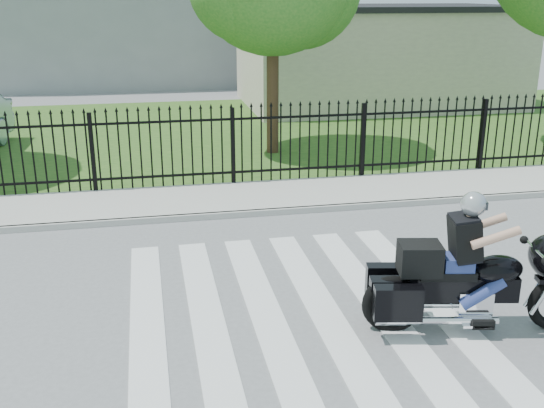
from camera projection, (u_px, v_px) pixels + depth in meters
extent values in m
plane|color=slate|center=(295.00, 312.00, 8.74)|extent=(120.00, 120.00, 0.00)
cube|color=#ADAAA3|center=(240.00, 198.00, 13.37)|extent=(40.00, 2.00, 0.12)
cube|color=#ADAAA3|center=(248.00, 214.00, 12.44)|extent=(40.00, 0.12, 0.12)
cube|color=#29521C|center=(207.00, 132.00, 19.89)|extent=(40.00, 12.00, 0.02)
cube|color=black|center=(233.00, 172.00, 14.20)|extent=(26.00, 0.04, 0.05)
cube|color=black|center=(232.00, 119.00, 13.82)|extent=(26.00, 0.04, 0.05)
cylinder|color=#382316|center=(273.00, 76.00, 16.72)|extent=(0.32, 0.32, 4.16)
cube|color=beige|center=(377.00, 58.00, 24.36)|extent=(10.00, 6.00, 3.50)
cube|color=black|center=(380.00, 8.00, 23.77)|extent=(10.20, 6.20, 0.20)
torus|color=black|center=(392.00, 304.00, 8.20)|extent=(0.81, 0.31, 0.79)
cube|color=black|center=(461.00, 287.00, 8.12)|extent=(1.44, 0.53, 0.33)
ellipsoid|color=black|center=(498.00, 269.00, 8.05)|extent=(0.75, 0.56, 0.36)
cube|color=black|center=(446.00, 272.00, 8.06)|extent=(0.76, 0.48, 0.11)
cube|color=silver|center=(473.00, 300.00, 8.18)|extent=(0.49, 0.40, 0.33)
cube|color=black|center=(420.00, 258.00, 7.99)|extent=(0.59, 0.51, 0.39)
cube|color=navy|center=(457.00, 263.00, 8.02)|extent=(0.43, 0.39, 0.20)
sphere|color=#ACAFB4|center=(474.00, 204.00, 7.77)|extent=(0.32, 0.32, 0.32)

